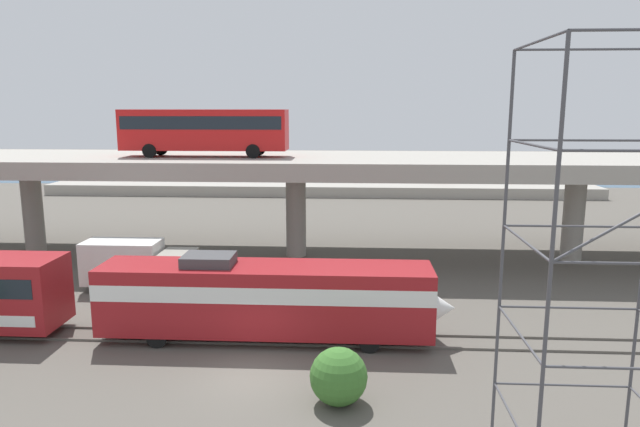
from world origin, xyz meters
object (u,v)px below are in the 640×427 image
Objects in this scene: scaffolding_tower at (604,273)px; parked_car_2 at (136,174)px; train_locomotive at (282,296)px; service_truck_west at (137,263)px; transit_bus_on_overpass at (205,128)px; parked_car_1 at (137,172)px; parked_car_3 at (521,175)px; parked_car_0 at (357,175)px; parked_car_4 at (441,176)px.

parked_car_2 is at bearing 120.45° from scaffolding_tower.
scaffolding_tower reaches higher than train_locomotive.
train_locomotive is 12.28m from service_truck_west.
parked_car_1 is at bearing 117.61° from transit_bus_on_overpass.
train_locomotive is 4.11× the size of parked_car_3.
parked_car_1 is at bearing 179.04° from parked_car_3.
transit_bus_on_overpass is 40.96m from parked_car_2.
parked_car_2 is at bearing 118.28° from transit_bus_on_overpass.
train_locomotive is 59.71m from parked_car_1.
scaffolding_tower reaches higher than transit_bus_on_overpass.
parked_car_1 and parked_car_3 have the same top height.
parked_car_2 is 1.01× the size of parked_car_3.
service_truck_west is 1.47× the size of parked_car_0.
parked_car_1 is at bearing -3.85° from parked_car_4.
scaffolding_tower is 72.01m from parked_car_2.
scaffolding_tower reaches higher than parked_car_0.
parked_car_4 is (22.47, 35.05, -7.49)m from transit_bus_on_overpass.
parked_car_2 is (-16.61, 43.45, 0.48)m from service_truck_west.
train_locomotive is at bearing 85.61° from parked_car_0.
train_locomotive is 4.13× the size of parked_car_4.
parked_car_0 is (-5.97, 62.73, -4.69)m from scaffolding_tower.
service_truck_west is 46.51m from parked_car_2.
parked_car_4 is (24.94, 43.03, 0.48)m from service_truck_west.
parked_car_0 and parked_car_1 have the same top height.
parked_car_4 is (11.10, -1.20, -0.00)m from parked_car_0.
transit_bus_on_overpass is at bearing 72.79° from service_truck_west.
parked_car_2 is (-36.42, 61.94, -4.69)m from scaffolding_tower.
parked_car_0 is at bearing 95.43° from scaffolding_tower.
service_truck_west is at bearing 143.71° from train_locomotive.
service_truck_west is 1.51× the size of parked_car_1.
parked_car_1 is (-27.24, 53.14, -0.07)m from train_locomotive.
parked_car_3 is at bearing 51.39° from service_truck_west.
transit_bus_on_overpass is at bearing 57.33° from parked_car_4.
parked_car_1 is (-17.34, 45.87, 0.49)m from service_truck_west.
service_truck_west is 1.66× the size of parked_car_4.
parked_car_2 is 1.02× the size of parked_car_4.
parked_car_3 is 11.15m from parked_car_4.
transit_bus_on_overpass reaches higher than parked_car_0.
parked_car_0 is at bearing -178.52° from parked_car_2.
parked_car_4 is at bearing 73.34° from train_locomotive.
parked_car_2 is at bearing -178.32° from parked_car_3.
parked_car_3 is at bearing -178.32° from parked_car_2.
parked_car_0 is at bearing 176.99° from parked_car_1.
service_truck_west reaches higher than parked_car_0.
parked_car_1 is 42.38m from parked_car_4.
train_locomotive is 52.50m from parked_car_4.
parked_car_2 is at bearing 106.86° from parked_car_1.
train_locomotive reaches higher than service_truck_west.
parked_car_2 and parked_car_3 have the same top height.
parked_car_0 is 1.12× the size of parked_car_3.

